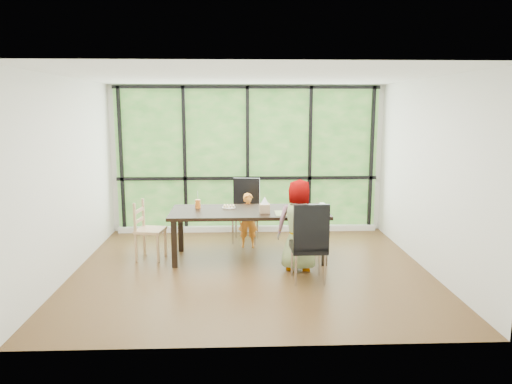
% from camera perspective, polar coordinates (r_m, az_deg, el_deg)
% --- Properties ---
extents(ground, '(5.00, 5.00, 0.00)m').
position_cam_1_polar(ground, '(6.94, -0.57, -9.21)').
color(ground, black).
rests_on(ground, ground).
extents(back_wall, '(5.00, 0.00, 5.00)m').
position_cam_1_polar(back_wall, '(8.85, -1.02, 3.96)').
color(back_wall, silver).
rests_on(back_wall, ground).
extents(foliage_backdrop, '(4.80, 0.02, 2.65)m').
position_cam_1_polar(foliage_backdrop, '(8.83, -1.01, 3.94)').
color(foliage_backdrop, '#25511E').
rests_on(foliage_backdrop, back_wall).
extents(window_mullions, '(4.80, 0.06, 2.65)m').
position_cam_1_polar(window_mullions, '(8.79, -1.01, 3.92)').
color(window_mullions, black).
rests_on(window_mullions, back_wall).
extents(window_sill, '(4.80, 0.12, 0.10)m').
position_cam_1_polar(window_sill, '(8.98, -0.98, -4.39)').
color(window_sill, silver).
rests_on(window_sill, ground).
extents(dining_table, '(2.39, 1.02, 0.75)m').
position_cam_1_polar(dining_table, '(7.34, -0.81, -5.07)').
color(dining_table, black).
rests_on(dining_table, ground).
extents(chair_window_leather, '(0.52, 0.52, 1.08)m').
position_cam_1_polar(chair_window_leather, '(8.21, -1.30, -2.25)').
color(chair_window_leather, black).
rests_on(chair_window_leather, ground).
extents(chair_interior_leather, '(0.47, 0.47, 1.08)m').
position_cam_1_polar(chair_interior_leather, '(6.39, 6.28, -5.88)').
color(chair_interior_leather, black).
rests_on(chair_interior_leather, ground).
extents(chair_end_beech, '(0.46, 0.48, 0.90)m').
position_cam_1_polar(chair_end_beech, '(7.46, -12.49, -4.46)').
color(chair_end_beech, '#A77C54').
rests_on(chair_end_beech, ground).
extents(child_toddler, '(0.34, 0.23, 0.91)m').
position_cam_1_polar(child_toddler, '(7.90, -0.93, -3.39)').
color(child_toddler, orange).
rests_on(child_toddler, ground).
extents(child_older, '(0.70, 0.52, 1.30)m').
position_cam_1_polar(child_older, '(6.79, 5.26, -3.96)').
color(child_older, gray).
rests_on(child_older, ground).
extents(placemat, '(0.49, 0.36, 0.01)m').
position_cam_1_polar(placemat, '(7.06, 4.28, -2.53)').
color(placemat, tan).
rests_on(placemat, dining_table).
extents(plate_far, '(0.21, 0.21, 0.01)m').
position_cam_1_polar(plate_far, '(7.43, -3.25, -1.86)').
color(plate_far, white).
rests_on(plate_far, dining_table).
extents(plate_near, '(0.22, 0.22, 0.01)m').
position_cam_1_polar(plate_near, '(7.11, 4.40, -2.42)').
color(plate_near, white).
rests_on(plate_near, dining_table).
extents(orange_cup, '(0.08, 0.08, 0.13)m').
position_cam_1_polar(orange_cup, '(7.46, -6.96, -1.41)').
color(orange_cup, orange).
rests_on(orange_cup, dining_table).
extents(green_cup, '(0.07, 0.07, 0.11)m').
position_cam_1_polar(green_cup, '(7.03, 7.26, -2.20)').
color(green_cup, '#65CD34').
rests_on(green_cup, dining_table).
extents(white_mug, '(0.09, 0.09, 0.09)m').
position_cam_1_polar(white_mug, '(7.41, 7.89, -1.67)').
color(white_mug, white).
rests_on(white_mug, dining_table).
extents(tissue_box, '(0.15, 0.15, 0.13)m').
position_cam_1_polar(tissue_box, '(7.08, 1.04, -1.96)').
color(tissue_box, tan).
rests_on(tissue_box, dining_table).
extents(crepe_rolls_far, '(0.20, 0.12, 0.04)m').
position_cam_1_polar(crepe_rolls_far, '(7.43, -3.25, -1.67)').
color(crepe_rolls_far, tan).
rests_on(crepe_rolls_far, plate_far).
extents(crepe_rolls_near, '(0.10, 0.12, 0.04)m').
position_cam_1_polar(crepe_rolls_near, '(7.10, 4.40, -2.23)').
color(crepe_rolls_near, tan).
rests_on(crepe_rolls_near, plate_near).
extents(straw_white, '(0.01, 0.04, 0.20)m').
position_cam_1_polar(straw_white, '(7.44, -6.98, -0.60)').
color(straw_white, white).
rests_on(straw_white, orange_cup).
extents(straw_pink, '(0.01, 0.04, 0.20)m').
position_cam_1_polar(straw_pink, '(7.01, 7.28, -1.43)').
color(straw_pink, pink).
rests_on(straw_pink, green_cup).
extents(tissue, '(0.12, 0.12, 0.11)m').
position_cam_1_polar(tissue, '(7.06, 1.04, -1.01)').
color(tissue, white).
rests_on(tissue, tissue_box).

